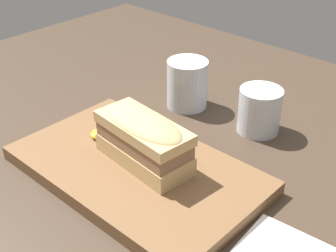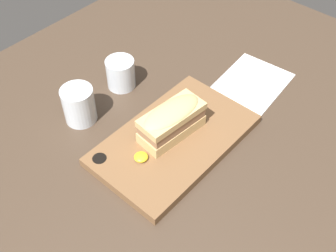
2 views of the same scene
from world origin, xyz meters
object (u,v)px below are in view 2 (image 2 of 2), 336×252
at_px(serving_board, 174,140).
at_px(napkin, 252,83).
at_px(wine_glass, 121,74).
at_px(water_glass, 79,107).
at_px(sandwich, 172,120).

height_order(serving_board, napkin, serving_board).
height_order(wine_glass, napkin, wine_glass).
bearing_deg(serving_board, napkin, -3.39).
bearing_deg(serving_board, water_glass, 111.98).
distance_m(serving_board, sandwich, 0.06).
bearing_deg(napkin, water_glass, 148.19).
distance_m(serving_board, napkin, 0.30).
bearing_deg(water_glass, sandwich, -65.62).
relative_size(serving_board, sandwich, 2.34).
height_order(sandwich, napkin, sandwich).
bearing_deg(wine_glass, serving_board, -104.63).
bearing_deg(sandwich, wine_glass, 75.86).
height_order(sandwich, wine_glass, sandwich).
xyz_separation_m(water_glass, wine_glass, (0.15, 0.02, -0.00)).
bearing_deg(sandwich, water_glass, 114.38).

